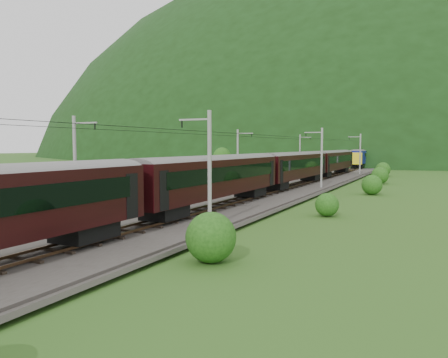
% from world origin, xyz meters
% --- Properties ---
extents(ground, '(600.00, 600.00, 0.00)m').
position_xyz_m(ground, '(0.00, 0.00, 0.00)').
color(ground, '#36581B').
rests_on(ground, ground).
extents(railbed, '(14.00, 220.00, 0.30)m').
position_xyz_m(railbed, '(0.00, 10.00, 0.15)').
color(railbed, '#38332D').
rests_on(railbed, ground).
extents(track_left, '(2.40, 220.00, 0.27)m').
position_xyz_m(track_left, '(-2.40, 10.00, 0.37)').
color(track_left, '#533823').
rests_on(track_left, railbed).
extents(track_right, '(2.40, 220.00, 0.27)m').
position_xyz_m(track_right, '(2.40, 10.00, 0.37)').
color(track_right, '#533823').
rests_on(track_right, railbed).
extents(catenary_left, '(2.54, 192.28, 8.00)m').
position_xyz_m(catenary_left, '(-6.12, 32.00, 4.50)').
color(catenary_left, gray).
rests_on(catenary_left, railbed).
extents(catenary_right, '(2.54, 192.28, 8.00)m').
position_xyz_m(catenary_right, '(6.12, 32.00, 4.50)').
color(catenary_right, gray).
rests_on(catenary_right, railbed).
extents(overhead_wires, '(4.83, 198.00, 0.03)m').
position_xyz_m(overhead_wires, '(0.00, 10.00, 7.10)').
color(overhead_wires, black).
rests_on(overhead_wires, ground).
extents(mountain_main, '(504.00, 360.00, 244.00)m').
position_xyz_m(mountain_main, '(0.00, 260.00, 0.00)').
color(mountain_main, black).
rests_on(mountain_main, ground).
extents(mountain_ridge, '(336.00, 280.00, 132.00)m').
position_xyz_m(mountain_ridge, '(-120.00, 300.00, 0.00)').
color(mountain_ridge, black).
rests_on(mountain_ridge, ground).
extents(train, '(3.15, 152.14, 5.49)m').
position_xyz_m(train, '(2.40, 20.15, 3.70)').
color(train, black).
rests_on(train, ground).
extents(hazard_post_near, '(0.17, 0.17, 1.62)m').
position_xyz_m(hazard_post_near, '(-0.23, 25.51, 1.11)').
color(hazard_post_near, red).
rests_on(hazard_post_near, railbed).
extents(hazard_post_far, '(0.17, 0.17, 1.59)m').
position_xyz_m(hazard_post_far, '(0.67, 68.87, 1.10)').
color(hazard_post_far, red).
rests_on(hazard_post_far, railbed).
extents(signal, '(0.27, 0.27, 2.47)m').
position_xyz_m(signal, '(-3.09, 24.75, 1.75)').
color(signal, black).
rests_on(signal, railbed).
extents(vegetation_left, '(12.04, 149.23, 6.63)m').
position_xyz_m(vegetation_left, '(-13.74, 20.29, 2.24)').
color(vegetation_left, '#1D4612').
rests_on(vegetation_left, ground).
extents(vegetation_right, '(5.79, 102.29, 2.48)m').
position_xyz_m(vegetation_right, '(11.26, 15.52, 1.14)').
color(vegetation_right, '#1D4612').
rests_on(vegetation_right, ground).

